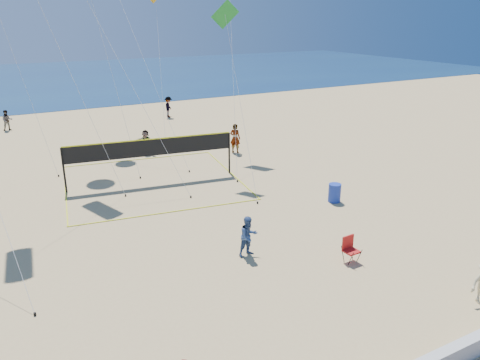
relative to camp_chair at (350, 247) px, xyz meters
name	(u,v)px	position (x,y,z in m)	size (l,w,h in m)	color
ground	(268,343)	(-5.01, -2.47, -0.55)	(120.00, 120.00, 0.00)	tan
ocean	(30,80)	(-5.01, 59.53, -0.53)	(140.00, 50.00, 0.03)	navy
bystander_a	(249,236)	(-3.02, 2.14, 0.23)	(0.76, 0.59, 1.56)	#324D7F
far_person_1	(146,142)	(-2.16, 17.13, 0.23)	(1.45, 0.46, 1.56)	gray
far_person_2	(235,138)	(3.03, 14.60, 0.41)	(0.70, 0.46, 1.91)	gray
far_person_3	(7,120)	(-9.61, 28.49, 0.25)	(0.77, 0.60, 1.59)	gray
far_person_4	(169,107)	(3.12, 27.20, 0.35)	(1.16, 0.67, 1.80)	gray
camp_chair	(350,247)	(0.00, 0.00, 0.00)	(0.55, 0.67, 1.08)	red
trash_barrel	(335,193)	(3.24, 4.81, -0.10)	(0.60, 0.60, 0.89)	#1832A0
volleyball_net	(151,153)	(-3.57, 11.69, 1.10)	(10.13, 10.00, 2.40)	black
kite_4	(227,26)	(0.88, 11.42, 7.43)	(1.77, 5.92, 9.29)	#1F912D
kite_9	(156,2)	(1.14, 23.21, 8.83)	(3.01, 6.94, 10.84)	gold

